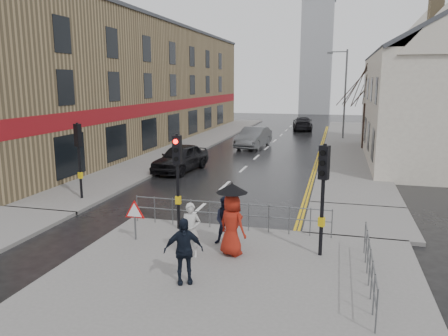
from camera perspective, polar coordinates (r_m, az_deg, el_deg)
The scene contains 24 objects.
ground at distance 15.78m, azimuth -6.85°, elevation -8.49°, with size 120.00×120.00×0.00m, color black.
near_pavement at distance 11.82m, azimuth 0.76°, elevation -15.04°, with size 10.00×9.00×0.14m, color #605E5B.
left_pavement at distance 39.06m, azimuth -3.40°, elevation 3.51°, with size 4.00×44.00×0.14m, color #605E5B.
right_pavement at distance 39.15m, azimuth 15.99°, elevation 3.11°, with size 4.00×40.00×0.14m, color #605E5B.
pavement_bridge_right at distance 17.61m, azimuth 17.24°, elevation -6.57°, with size 4.00×4.20×0.14m, color #605E5B.
building_left_terrace at distance 39.86m, azimuth -11.61°, elevation 10.57°, with size 8.00×42.00×10.00m, color #8D7751.
building_right_cream at distance 32.44m, azimuth 26.54°, elevation 9.14°, with size 9.00×16.40×10.10m.
church_tower at distance 75.99m, azimuth 11.99°, elevation 13.78°, with size 5.00×5.00×18.00m, color #979AA0.
traffic_signal_near_left at distance 15.24m, azimuth -6.10°, elevation 0.41°, with size 0.28×0.27×3.40m.
traffic_signal_near_right at distance 13.10m, azimuth 12.84°, elevation -1.59°, with size 0.34×0.33×3.40m.
traffic_signal_far_left at distance 20.30m, azimuth -18.45°, elevation 2.60°, with size 0.34×0.33×3.40m.
guard_railing_front at distance 15.48m, azimuth 0.65°, elevation -5.45°, with size 7.14×0.04×1.00m.
guard_railing_side at distance 11.94m, azimuth 18.55°, elevation -11.29°, with size 0.04×4.54×1.00m.
warning_sign at distance 14.72m, azimuth -11.59°, elevation -5.83°, with size 0.80×0.07×1.35m.
street_lamp at distance 41.79m, azimuth 15.32°, elevation 10.02°, with size 1.83×0.25×8.00m.
tree_near at distance 35.84m, azimuth 18.14°, elevation 10.42°, with size 2.40×2.40×6.58m.
tree_far at distance 43.87m, azimuth 18.17°, elevation 9.53°, with size 2.40×2.40×5.64m.
pedestrian_a at distance 13.15m, azimuth -4.36°, elevation -8.08°, with size 0.60×0.39×1.64m, color #B2B2AE.
pedestrian_b at distance 14.06m, azimuth 0.30°, elevation -6.89°, with size 0.77×0.60×1.58m, color black.
pedestrian_with_umbrella at distance 13.12m, azimuth 1.04°, elevation -6.49°, with size 1.09×0.96×2.22m.
pedestrian_d at distance 11.50m, azimuth -5.31°, elevation -10.70°, with size 1.03×0.43×1.75m, color black.
car_parked at distance 26.30m, azimuth -5.69°, elevation 1.32°, with size 1.90×4.72×1.61m, color black.
car_mid at distance 35.75m, azimuth 3.88°, elevation 4.01°, with size 1.75×5.01×1.65m, color #494C4F.
car_far at distance 49.41m, azimuth 10.21°, elevation 5.76°, with size 2.09×5.14×1.49m, color black.
Camera 1 is at (5.55, -13.79, 5.30)m, focal length 35.00 mm.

